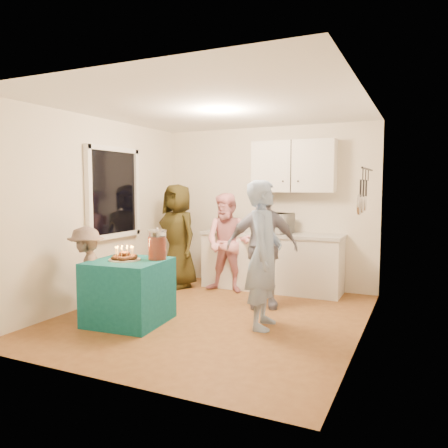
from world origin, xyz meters
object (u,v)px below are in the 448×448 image
at_px(counter, 271,263).
at_px(woman_back_center, 228,243).
at_px(woman_back_right, 262,247).
at_px(woman_back_left, 178,236).
at_px(punch_jar, 157,246).
at_px(child_near_left, 87,273).
at_px(party_table, 129,291).
at_px(microwave, 273,223).
at_px(man_birthday, 264,254).

xyz_separation_m(counter, woman_back_center, (-0.57, -0.41, 0.34)).
bearing_deg(woman_back_right, woman_back_left, 134.30).
xyz_separation_m(punch_jar, child_near_left, (-0.82, -0.33, -0.35)).
distance_m(party_table, child_near_left, 0.58).
xyz_separation_m(microwave, punch_jar, (-0.76, -2.12, -0.14)).
relative_size(microwave, party_table, 0.67).
distance_m(party_table, man_birthday, 1.69).
relative_size(counter, woman_back_center, 1.43).
distance_m(party_table, punch_jar, 0.65).
bearing_deg(child_near_left, punch_jar, 71.94).
distance_m(woman_back_left, child_near_left, 2.03).
bearing_deg(microwave, woman_back_right, -65.43).
xyz_separation_m(microwave, woman_back_left, (-1.48, -0.43, -0.23)).
bearing_deg(woman_back_left, woman_back_right, 2.50).
bearing_deg(counter, man_birthday, -74.01).
relative_size(counter, man_birthday, 1.28).
bearing_deg(child_near_left, party_table, 63.65).
distance_m(man_birthday, child_near_left, 2.18).
bearing_deg(man_birthday, woman_back_right, 12.67).
xyz_separation_m(party_table, woman_back_right, (1.22, 1.32, 0.44)).
xyz_separation_m(woman_back_center, child_near_left, (-0.98, -2.03, -0.19)).
height_order(microwave, woman_back_center, woman_back_center).
height_order(woman_back_center, woman_back_right, woman_back_right).
relative_size(party_table, man_birthday, 0.50).
height_order(woman_back_right, child_near_left, woman_back_right).
relative_size(microwave, punch_jar, 1.68).
relative_size(counter, woman_back_left, 1.31).
xyz_separation_m(counter, party_table, (-1.02, -2.31, -0.05)).
distance_m(woman_back_right, child_near_left, 2.29).
relative_size(woman_back_left, woman_back_right, 1.02).
relative_size(punch_jar, child_near_left, 0.29).
bearing_deg(woman_back_right, woman_back_center, 115.79).
bearing_deg(child_near_left, counter, 107.75).
relative_size(punch_jar, woman_back_center, 0.22).
distance_m(woman_back_center, woman_back_right, 0.97).
bearing_deg(punch_jar, woman_back_left, 113.27).
xyz_separation_m(counter, microwave, (0.02, 0.00, 0.64)).
bearing_deg(child_near_left, woman_back_right, 89.68).
distance_m(counter, punch_jar, 2.30).
bearing_deg(woman_back_right, microwave, 73.39).
height_order(man_birthday, woman_back_left, man_birthday).
xyz_separation_m(microwave, woman_back_center, (-0.59, -0.41, -0.30)).
distance_m(man_birthday, woman_back_center, 1.76).
bearing_deg(child_near_left, woman_back_left, 137.57).
distance_m(punch_jar, man_birthday, 1.29).
relative_size(party_table, woman_back_left, 0.51).
bearing_deg(microwave, party_table, -99.98).
height_order(counter, woman_back_left, woman_back_left).
xyz_separation_m(man_birthday, woman_back_right, (-0.31, 0.79, -0.03)).
relative_size(party_table, woman_back_center, 0.55).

